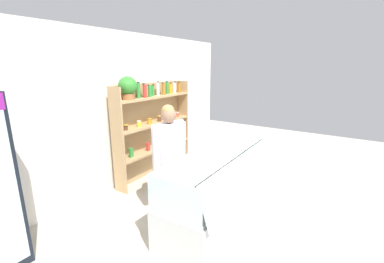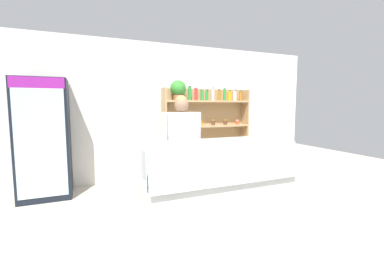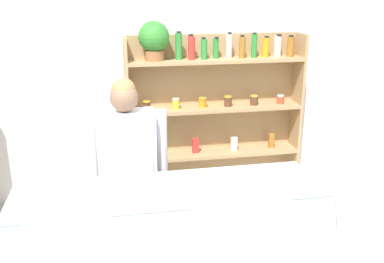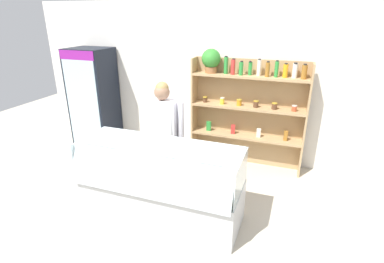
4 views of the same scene
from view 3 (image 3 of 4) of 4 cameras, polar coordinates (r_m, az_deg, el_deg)
back_wall at (r=4.66m, az=-7.14°, el=7.19°), size 6.80×0.10×2.70m
shelving_unit at (r=4.55m, az=1.92°, el=4.16°), size 1.87×0.31×1.96m
shop_clerk at (r=3.37m, az=-8.60°, el=-4.15°), size 0.63×0.25×1.63m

